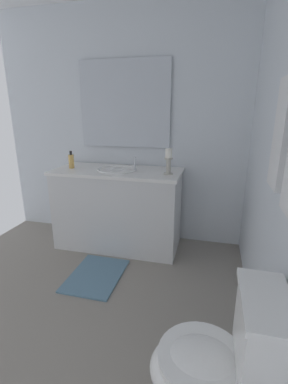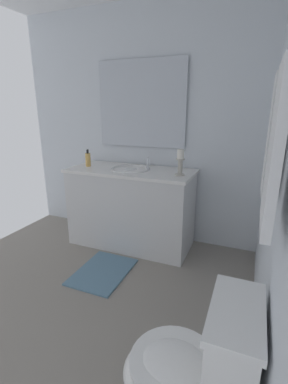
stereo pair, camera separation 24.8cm
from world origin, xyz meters
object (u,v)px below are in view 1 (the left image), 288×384
object	(u,v)px
towel_near_vanity	(281,135)
bath_mat	(96,275)
mirror	(124,104)
sink_basin	(117,174)
candle_holder_tall	(169,161)
vanity_cabinet	(118,208)
toilet	(217,367)
soap_bottle	(71,161)

from	to	relation	value
towel_near_vanity	bath_mat	distance (m)	1.89
mirror	bath_mat	bearing A→B (deg)	-0.00
sink_basin	candle_holder_tall	world-z (taller)	candle_holder_tall
vanity_cabinet	towel_near_vanity	size ratio (longest dim) A/B	2.68
toilet	mirror	bearing A→B (deg)	-151.59
soap_bottle	towel_near_vanity	world-z (taller)	towel_near_vanity
toilet	towel_near_vanity	size ratio (longest dim) A/B	1.54
sink_basin	soap_bottle	xyz separation A→B (m)	(0.03, -0.49, 0.11)
soap_bottle	mirror	bearing A→B (deg)	122.16
mirror	sink_basin	bearing A→B (deg)	0.20
vanity_cabinet	mirror	bearing A→B (deg)	179.99
mirror	bath_mat	distance (m)	1.72
vanity_cabinet	toilet	size ratio (longest dim) A/B	1.75
toilet	towel_near_vanity	distance (m)	1.06
vanity_cabinet	mirror	xyz separation A→B (m)	(-0.28, 0.00, 1.06)
sink_basin	mirror	world-z (taller)	mirror
candle_holder_tall	bath_mat	xyz separation A→B (m)	(0.57, -0.54, -0.95)
soap_bottle	toilet	bearing A→B (deg)	43.80
vanity_cabinet	soap_bottle	world-z (taller)	soap_bottle
candle_holder_tall	bath_mat	distance (m)	1.23
towel_near_vanity	bath_mat	bearing A→B (deg)	-115.38
toilet	bath_mat	world-z (taller)	toilet
mirror	towel_near_vanity	world-z (taller)	mirror
mirror	soap_bottle	xyz separation A→B (m)	(0.31, -0.49, -0.57)
toilet	candle_holder_tall	bearing A→B (deg)	-162.63
candle_holder_tall	bath_mat	world-z (taller)	candle_holder_tall
sink_basin	bath_mat	bearing A→B (deg)	-0.09
candle_holder_tall	towel_near_vanity	distance (m)	1.39
vanity_cabinet	bath_mat	size ratio (longest dim) A/B	2.18
vanity_cabinet	towel_near_vanity	world-z (taller)	towel_near_vanity
soap_bottle	towel_near_vanity	xyz separation A→B (m)	(1.18, 1.72, 0.41)
sink_basin	soap_bottle	bearing A→B (deg)	-86.62
soap_bottle	bath_mat	world-z (taller)	soap_bottle
vanity_cabinet	bath_mat	xyz separation A→B (m)	(0.62, 0.00, -0.41)
sink_basin	towel_near_vanity	distance (m)	1.80
mirror	candle_holder_tall	xyz separation A→B (m)	(0.34, 0.54, -0.51)
toilet	bath_mat	xyz separation A→B (m)	(-0.98, -1.02, -0.36)
vanity_cabinet	sink_basin	size ratio (longest dim) A/B	3.26
toilet	soap_bottle	bearing A→B (deg)	-136.20
mirror	candle_holder_tall	world-z (taller)	mirror
bath_mat	candle_holder_tall	bearing A→B (deg)	136.65
vanity_cabinet	sink_basin	xyz separation A→B (m)	(0.00, 0.00, 0.38)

